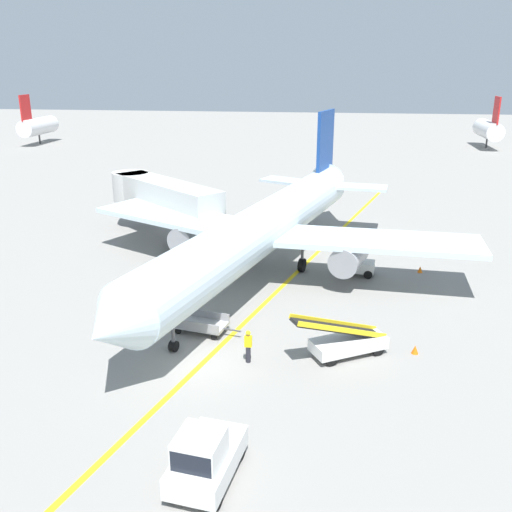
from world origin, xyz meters
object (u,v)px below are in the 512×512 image
Objects in this scene: jet_bridge at (158,195)px; ground_crew_wing_walker at (139,282)px; baggage_tug_near_wing at (355,262)px; baggage_cart_loaded at (201,324)px; airliner at (265,226)px; safety_cone_nose_left at (213,280)px; safety_cone_nose_right at (420,269)px; ground_crew_marshaller at (248,345)px; safety_cone_wingtip_left at (415,350)px; belt_loader_forward_hold at (346,341)px; pushback_tug at (205,457)px.

jet_bridge reaches higher than ground_crew_wing_walker.
baggage_tug_near_wing is 0.66× the size of baggage_cart_loaded.
airliner is 78.97× the size of safety_cone_nose_left.
baggage_tug_near_wing reaches higher than safety_cone_nose_right.
jet_bridge reaches higher than ground_crew_marshaller.
ground_crew_marshaller is at bearing -166.44° from safety_cone_wingtip_left.
belt_loader_forward_hold is 4.93m from ground_crew_marshaller.
airliner reaches higher than belt_loader_forward_hold.
jet_bridge is 24.19m from belt_loader_forward_hold.
airliner reaches higher than pushback_tug.
safety_cone_nose_left is (-3.86, 10.00, -0.69)m from ground_crew_marshaller.
jet_bridge is at bearing 101.36° from ground_crew_wing_walker.
belt_loader_forward_hold is at bearing -45.15° from safety_cone_nose_left.
ground_crew_wing_walker is (-12.71, 5.92, 0.13)m from belt_loader_forward_hold.
belt_loader_forward_hold is 14.02m from ground_crew_wing_walker.
safety_cone_nose_right is at bearing 20.25° from ground_crew_wing_walker.
safety_cone_nose_right is 12.11m from safety_cone_wingtip_left.
safety_cone_wingtip_left is (2.72, -10.89, -0.71)m from baggage_tug_near_wing.
safety_cone_nose_right is (18.03, 6.65, -0.69)m from ground_crew_wing_walker.
airliner is at bearing -38.18° from jet_bridge.
safety_cone_nose_right is at bearing 15.78° from safety_cone_nose_left.
safety_cone_nose_left is (4.11, 2.72, -0.69)m from ground_crew_wing_walker.
belt_loader_forward_hold is (4.99, 9.74, -0.22)m from pushback_tug.
airliner is at bearing -170.72° from safety_cone_nose_right.
baggage_tug_near_wing is 11.53m from belt_loader_forward_hold.
baggage_tug_near_wing is (15.98, -7.07, -2.62)m from jet_bridge.
airliner is 7.02× the size of belt_loader_forward_hold.
safety_cone_nose_right is at bearing 65.20° from pushback_tug.
airliner is at bearing -173.61° from baggage_tug_near_wing.
jet_bridge reaches higher than safety_cone_wingtip_left.
safety_cone_nose_right is at bearing 54.17° from ground_crew_marshaller.
pushback_tug is 8.72× the size of safety_cone_wingtip_left.
jet_bridge reaches higher than safety_cone_nose_left.
jet_bridge is 25.79× the size of safety_cone_nose_right.
airliner is at bearing 91.11° from pushback_tug.
safety_cone_nose_right is at bearing 81.09° from safety_cone_wingtip_left.
baggage_tug_near_wing reaches higher than baggage_cart_loaded.
baggage_tug_near_wing is (6.12, 0.69, -2.49)m from airliner.
pushback_tug is at bearing -76.06° from baggage_cart_loaded.
pushback_tug reaches higher than safety_cone_nose_right.
belt_loader_forward_hold is at bearing -63.54° from airliner.
ground_crew_marshaller reaches higher than safety_cone_nose_left.
safety_cone_wingtip_left is at bearing 13.56° from ground_crew_marshaller.
ground_crew_wing_walker is (-4.93, 4.44, 0.44)m from baggage_cart_loaded.
ground_crew_wing_walker is at bearing 161.82° from safety_cone_wingtip_left.
baggage_tug_near_wing is 5.77× the size of safety_cone_wingtip_left.
pushback_tug is 1.00× the size of baggage_cart_loaded.
safety_cone_wingtip_left is at bearing 50.83° from pushback_tug.
belt_loader_forward_hold is at bearing -24.98° from ground_crew_wing_walker.
safety_cone_nose_left is at bearing 146.32° from safety_cone_wingtip_left.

